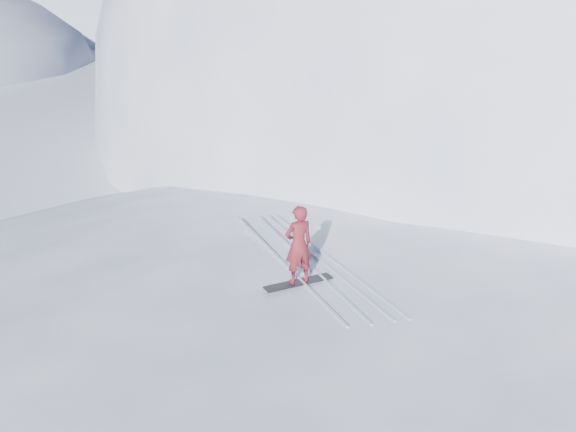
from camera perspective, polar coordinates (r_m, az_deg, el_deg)
name	(u,v)px	position (r m, az deg, el deg)	size (l,w,h in m)	color
near_ridge	(447,373)	(15.14, 13.95, -13.38)	(36.00, 28.00, 4.80)	white
peak_shoulder	(466,153)	(32.93, 15.50, 5.43)	(28.00, 24.00, 18.00)	white
wind_bumps	(395,407)	(13.93, 9.53, -16.38)	(16.00, 14.40, 1.00)	white
snowboard	(298,283)	(13.21, 0.92, -5.93)	(1.48, 0.28, 0.02)	black
snowboarder	(299,245)	(12.85, 0.94, -2.58)	(0.61, 0.40, 1.66)	maroon
board_tracks	(309,259)	(14.22, 1.89, -3.86)	(2.43, 5.91, 0.04)	silver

